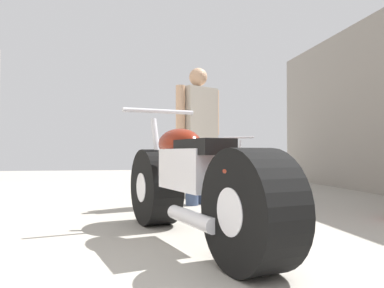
# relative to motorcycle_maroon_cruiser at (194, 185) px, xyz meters

# --- Properties ---
(ground_plane) EXTENTS (18.56, 18.56, 0.00)m
(ground_plane) POSITION_rel_motorcycle_maroon_cruiser_xyz_m (0.10, 1.52, -0.40)
(ground_plane) COLOR #9E998E
(motorcycle_maroon_cruiser) EXTENTS (0.89, 2.12, 0.99)m
(motorcycle_maroon_cruiser) POSITION_rel_motorcycle_maroon_cruiser_xyz_m (0.00, 0.00, 0.00)
(motorcycle_maroon_cruiser) COLOR black
(motorcycle_maroon_cruiser) RESTS_ON ground_plane
(motorcycle_black_naked) EXTENTS (1.31, 1.64, 0.89)m
(motorcycle_black_naked) POSITION_rel_motorcycle_maroon_cruiser_xyz_m (1.06, 3.30, -0.03)
(motorcycle_black_naked) COLOR black
(motorcycle_black_naked) RESTS_ON ground_plane
(mechanic_in_blue) EXTENTS (0.62, 0.43, 1.64)m
(mechanic_in_blue) POSITION_rel_motorcycle_maroon_cruiser_xyz_m (0.39, 1.92, 0.52)
(mechanic_in_blue) COLOR #384766
(mechanic_in_blue) RESTS_ON ground_plane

